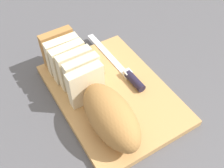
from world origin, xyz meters
The scene contains 6 objects.
ground_plane centered at (0.00, 0.00, 0.00)m, with size 3.00×3.00×0.00m, color #4C4C51.
cutting_board centered at (0.00, 0.00, 0.01)m, with size 0.38×0.27×0.02m, color tan.
bread_loaf centered at (-0.01, 0.06, 0.07)m, with size 0.38×0.10×0.11m.
bread_knife centered at (0.03, -0.07, 0.03)m, with size 0.28×0.03×0.02m.
crumb_near_knife centered at (0.07, -0.01, 0.02)m, with size 0.01×0.01×0.01m, color #A8753D.
crumb_near_loaf centered at (0.02, 0.06, 0.02)m, with size 0.00×0.00×0.00m, color #A8753D.
Camera 1 is at (-0.38, 0.23, 0.55)m, focal length 42.54 mm.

